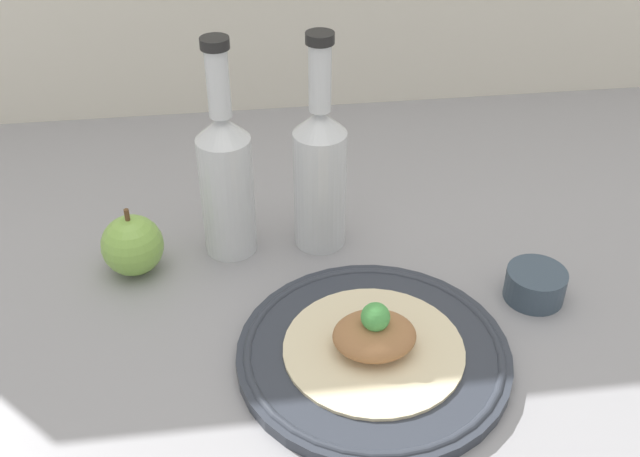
{
  "coord_description": "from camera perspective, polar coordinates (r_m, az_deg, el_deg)",
  "views": [
    {
      "loc": [
        -4.52,
        -65.66,
        58.34
      ],
      "look_at": [
        4.23,
        1.62,
        9.89
      ],
      "focal_mm": 42.0,
      "sensor_mm": 36.0,
      "label": 1
    }
  ],
  "objects": [
    {
      "name": "ground_plane",
      "position": [
        0.89,
        -2.58,
        -7.03
      ],
      "size": [
        180.0,
        110.0,
        4.0
      ],
      "primitive_type": "cube",
      "color": "gray"
    },
    {
      "name": "apple",
      "position": [
        0.94,
        -14.1,
        -1.24
      ],
      "size": [
        7.58,
        7.58,
        9.02
      ],
      "color": "#84B74C",
      "rests_on": "ground_plane"
    },
    {
      "name": "dipping_bowl",
      "position": [
        0.92,
        16.07,
        -4.13
      ],
      "size": [
        7.06,
        7.06,
        3.8
      ],
      "color": "#384756",
      "rests_on": "ground_plane"
    },
    {
      "name": "plate",
      "position": [
        0.81,
        4.09,
        -9.48
      ],
      "size": [
        29.39,
        29.39,
        1.71
      ],
      "color": "#2D333D",
      "rests_on": "ground_plane"
    },
    {
      "name": "cider_bottle_left",
      "position": [
        0.92,
        -7.17,
        3.87
      ],
      "size": [
        6.6,
        6.6,
        28.27
      ],
      "color": "silver",
      "rests_on": "ground_plane"
    },
    {
      "name": "cider_bottle_right",
      "position": [
        0.92,
        -0.01,
        4.39
      ],
      "size": [
        6.6,
        6.6,
        28.27
      ],
      "color": "silver",
      "rests_on": "ground_plane"
    },
    {
      "name": "plated_food",
      "position": [
        0.8,
        4.15,
        -8.41
      ],
      "size": [
        19.42,
        19.42,
        6.27
      ],
      "color": "beige",
      "rests_on": "plate"
    }
  ]
}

